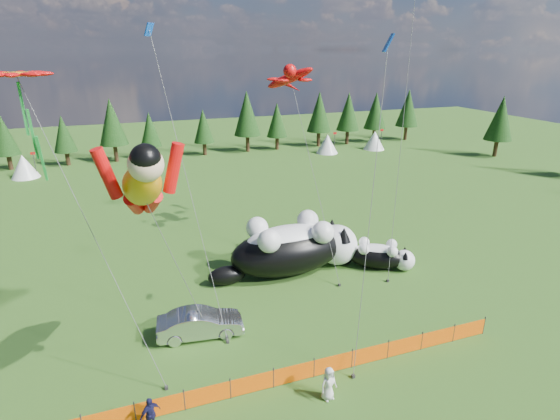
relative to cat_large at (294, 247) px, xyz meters
The scene contains 14 objects.
ground 8.34m from the cat_large, 119.04° to the right, with size 160.00×160.00×0.00m, color #0C370A.
safety_fence 10.94m from the cat_large, 111.33° to the right, with size 22.06×0.06×1.10m.
tree_line 38.15m from the cat_large, 95.95° to the left, with size 90.00×4.00×8.00m, color black, non-canonical shape.
festival_tents 33.64m from the cat_large, 77.90° to the left, with size 50.00×3.20×2.80m, color white, non-canonical shape.
cat_large is the anchor object (origin of this frame).
cat_small 6.13m from the cat_large, 14.34° to the right, with size 4.96×3.75×1.98m.
car 9.06m from the cat_large, 145.38° to the right, with size 1.59×4.55×1.50m, color silver.
spectator_c 14.94m from the cat_large, 134.04° to the right, with size 0.93×0.48×1.59m, color #17163E.
spectator_e 11.94m from the cat_large, 104.04° to the right, with size 0.79×0.51×1.61m, color silver.
superhero_kite 14.34m from the cat_large, 141.89° to the right, with size 5.11×5.21×12.02m.
gecko_kite 13.08m from the cat_large, 72.45° to the left, with size 6.13×13.79×16.01m.
flower_kite 18.50m from the cat_large, 165.06° to the right, with size 6.30×6.77×14.94m.
diamond_kite_a 15.00m from the cat_large, behind, with size 2.50×6.57×16.67m.
diamond_kite_c 14.65m from the cat_large, 81.30° to the right, with size 2.84×3.82×15.74m.
Camera 1 is at (-6.04, -18.11, 14.52)m, focal length 28.00 mm.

